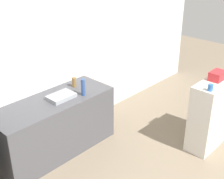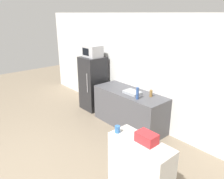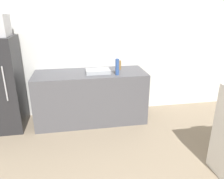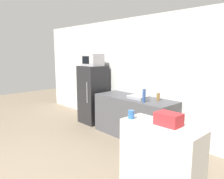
% 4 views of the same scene
% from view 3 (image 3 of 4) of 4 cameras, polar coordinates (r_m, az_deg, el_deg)
% --- Properties ---
extents(wall_back, '(8.00, 0.06, 2.60)m').
position_cam_3_polar(wall_back, '(3.91, -6.63, 12.05)').
color(wall_back, silver).
rests_on(wall_back, ground_plane).
extents(refrigerator, '(0.60, 0.63, 1.48)m').
position_cam_3_polar(refrigerator, '(3.82, -27.10, 1.08)').
color(refrigerator, '#232326').
rests_on(refrigerator, ground_plane).
extents(counter, '(1.84, 0.69, 0.87)m').
position_cam_3_polar(counter, '(3.77, -5.53, -1.93)').
color(counter, '#4C4C51').
rests_on(counter, ground_plane).
extents(sink_basin, '(0.39, 0.26, 0.06)m').
position_cam_3_polar(sink_basin, '(3.59, -3.72, 4.79)').
color(sink_basin, '#9EA3A8').
rests_on(sink_basin, counter).
extents(bottle_tall, '(0.06, 0.06, 0.26)m').
position_cam_3_polar(bottle_tall, '(3.46, 1.37, 5.92)').
color(bottle_tall, '#2D4C8C').
rests_on(bottle_tall, counter).
extents(bottle_short, '(0.06, 0.06, 0.15)m').
position_cam_3_polar(bottle_short, '(3.80, 1.92, 6.43)').
color(bottle_short, olive).
rests_on(bottle_short, counter).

